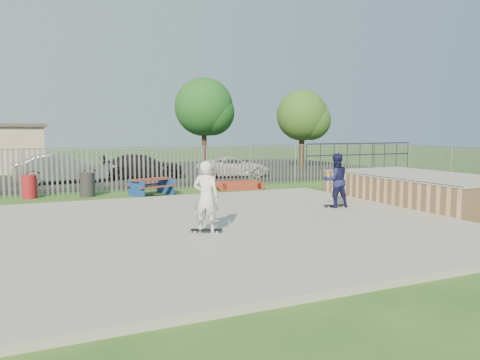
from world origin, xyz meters
name	(u,v)px	position (x,y,z in m)	size (l,w,h in m)	color
ground	(189,230)	(0.00, 0.00, 0.00)	(120.00, 120.00, 0.00)	#23571D
concrete_slab	(189,228)	(0.00, 0.00, 0.07)	(15.00, 12.00, 0.15)	gray
quarter_pipe	(421,189)	(9.50, 1.04, 0.56)	(5.50, 7.05, 2.19)	tan
fence	(176,178)	(1.00, 4.59, 1.00)	(26.04, 16.02, 2.00)	gray
picnic_table	(151,187)	(0.76, 7.48, 0.36)	(2.02, 1.82, 0.71)	maroon
funbox	(239,185)	(5.02, 7.78, 0.18)	(1.95, 1.16, 0.37)	maroon
trash_bin_red	(29,187)	(-3.97, 8.59, 0.47)	(0.57, 0.57, 0.95)	maroon
trash_bin_grey	(88,185)	(-1.76, 8.17, 0.50)	(0.60, 0.60, 1.00)	#272629
parking_lot	(97,174)	(0.00, 19.00, 0.01)	(40.00, 18.00, 0.02)	black
car_silver	(61,168)	(-2.46, 13.89, 0.78)	(1.62, 4.64, 1.53)	#A3A4A8
car_dark	(143,166)	(2.04, 14.77, 0.71)	(1.92, 4.72, 1.37)	black
car_white	(233,167)	(7.09, 13.24, 0.62)	(2.00, 4.33, 1.20)	white
tree_mid	(204,107)	(8.08, 20.99, 4.50)	(4.33, 4.33, 6.68)	#46321C
tree_right	(302,116)	(14.48, 17.55, 3.87)	(3.73, 3.73, 5.75)	#41301A
skateboard_a	(335,206)	(5.48, 0.88, 0.19)	(0.82, 0.33, 0.08)	black
skateboard_b	(206,231)	(0.10, -1.08, 0.19)	(0.80, 0.54, 0.08)	black
skater_navy	(336,180)	(5.48, 0.88, 1.06)	(0.89, 0.69, 1.83)	#161946
skater_white	(206,197)	(0.10, -1.08, 1.06)	(0.67, 0.44, 1.83)	silver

